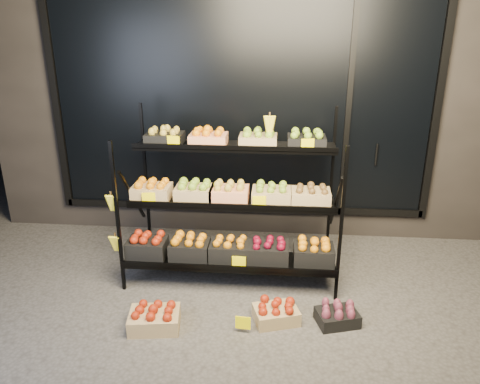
{
  "coord_description": "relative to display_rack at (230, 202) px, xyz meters",
  "views": [
    {
      "loc": [
        0.45,
        -3.68,
        2.51
      ],
      "look_at": [
        0.09,
        0.55,
        0.92
      ],
      "focal_mm": 35.0,
      "sensor_mm": 36.0,
      "label": 1
    }
  ],
  "objects": [
    {
      "name": "floor_crate_left",
      "position": [
        -0.55,
        -0.99,
        -0.69
      ],
      "size": [
        0.46,
        0.37,
        0.21
      ],
      "rotation": [
        0.0,
        0.0,
        0.14
      ],
      "color": "tan",
      "rests_on": "ground"
    },
    {
      "name": "floor_crate_midright",
      "position": [
        0.49,
        -0.81,
        -0.7
      ],
      "size": [
        0.44,
        0.37,
        0.19
      ],
      "rotation": [
        0.0,
        0.0,
        0.3
      ],
      "color": "tan",
      "rests_on": "ground"
    },
    {
      "name": "floor_crate_right",
      "position": [
        1.02,
        -0.8,
        -0.7
      ],
      "size": [
        0.4,
        0.34,
        0.18
      ],
      "rotation": [
        0.0,
        0.0,
        0.29
      ],
      "color": "black",
      "rests_on": "ground"
    },
    {
      "name": "building",
      "position": [
        0.02,
        1.99,
        0.96
      ],
      "size": [
        6.0,
        2.08,
        3.5
      ],
      "color": "#2D2826",
      "rests_on": "ground"
    },
    {
      "name": "tag_floor_b",
      "position": [
        0.21,
        -1.0,
        -0.73
      ],
      "size": [
        0.13,
        0.01,
        0.12
      ],
      "primitive_type": "cube",
      "color": "#FFED00",
      "rests_on": "ground"
    },
    {
      "name": "ground",
      "position": [
        0.02,
        -0.6,
        -0.79
      ],
      "size": [
        24.0,
        24.0,
        0.0
      ],
      "primitive_type": "plane",
      "color": "#514F4C",
      "rests_on": "ground"
    },
    {
      "name": "display_rack",
      "position": [
        0.0,
        0.0,
        0.0
      ],
      "size": [
        2.18,
        1.02,
        1.73
      ],
      "color": "black",
      "rests_on": "ground"
    }
  ]
}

